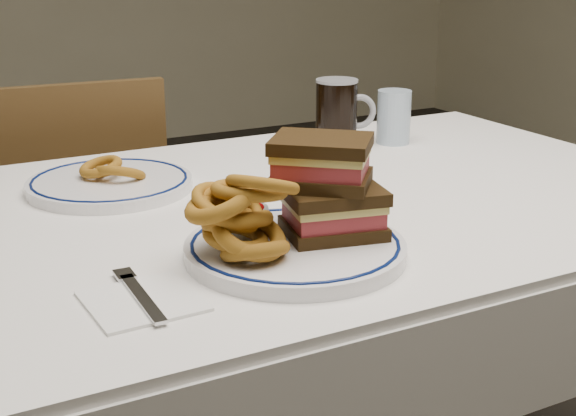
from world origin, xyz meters
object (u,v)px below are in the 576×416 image
chair_far (79,237)px  far_plate (110,183)px  reuben_sandwich (327,186)px  main_plate (295,248)px  beer_mug (338,113)px

chair_far → far_plate: bearing=-96.6°
chair_far → reuben_sandwich: size_ratio=5.19×
chair_far → far_plate: (-0.07, -0.57, 0.30)m
main_plate → far_plate: (-0.13, 0.41, -0.00)m
main_plate → beer_mug: bearing=53.3°
chair_far → beer_mug: size_ratio=6.16×
reuben_sandwich → beer_mug: bearing=57.2°
main_plate → far_plate: bearing=107.6°
main_plate → beer_mug: beer_mug is taller
chair_far → main_plate: bearing=-86.3°
beer_mug → far_plate: beer_mug is taller
reuben_sandwich → beer_mug: (0.30, 0.46, -0.01)m
beer_mug → far_plate: bearing=-172.5°
chair_far → main_plate: size_ratio=2.93×
chair_far → beer_mug: bearing=-50.6°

